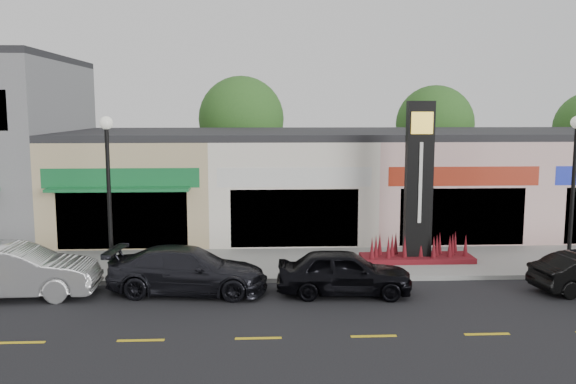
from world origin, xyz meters
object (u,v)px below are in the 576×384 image
car_white_van (15,271)px  car_black_sedan (344,272)px  pylon_sign (418,205)px  lamp_west_near (108,181)px  car_dark_sedan (188,270)px  lamp_east_near (574,178)px

car_white_van → car_black_sedan: (10.35, -0.24, -0.11)m
pylon_sign → car_black_sedan: size_ratio=1.41×
lamp_west_near → car_white_van: bearing=-148.1°
lamp_west_near → pylon_sign: 11.19m
pylon_sign → car_dark_sedan: (-8.24, -3.14, -1.54)m
car_white_van → car_dark_sedan: car_white_van is taller
pylon_sign → car_white_van: pylon_sign is taller
car_dark_sedan → car_white_van: bearing=98.5°
pylon_sign → car_black_sedan: pylon_sign is taller
lamp_east_near → car_dark_sedan: bearing=-173.8°
pylon_sign → car_black_sedan: 5.08m
lamp_west_near → car_black_sedan: size_ratio=1.28×
car_dark_sedan → car_black_sedan: (4.97, -0.43, -0.01)m
lamp_west_near → car_white_van: lamp_west_near is taller
pylon_sign → car_black_sedan: bearing=-132.5°
pylon_sign → car_white_van: bearing=-166.3°
car_dark_sedan → car_black_sedan: size_ratio=1.19×
lamp_west_near → lamp_east_near: bearing=0.0°
pylon_sign → car_dark_sedan: pylon_sign is taller
car_white_van → car_dark_sedan: 5.38m
pylon_sign → car_dark_sedan: bearing=-159.1°
pylon_sign → car_white_van: (-13.62, -3.33, -1.44)m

